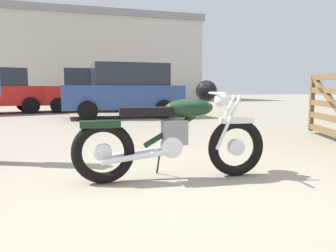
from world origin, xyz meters
The scene contains 5 objects.
ground_plane centered at (0.00, 0.00, 0.00)m, with size 80.00×80.00×0.00m, color gray.
vintage_motorcycle centered at (0.08, 0.40, 0.49)m, with size 2.07×0.73×1.07m.
red_hatchback_near centered at (1.45, 7.91, 0.92)m, with size 4.00×2.03×1.78m.
pale_sedan_back centered at (0.86, 11.41, 0.92)m, with size 4.07×2.18×1.78m.
industrial_building centered at (3.46, 26.15, 3.39)m, with size 17.34×11.33×6.76m.
Camera 1 is at (-1.29, -2.74, 0.97)m, focal length 34.75 mm.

